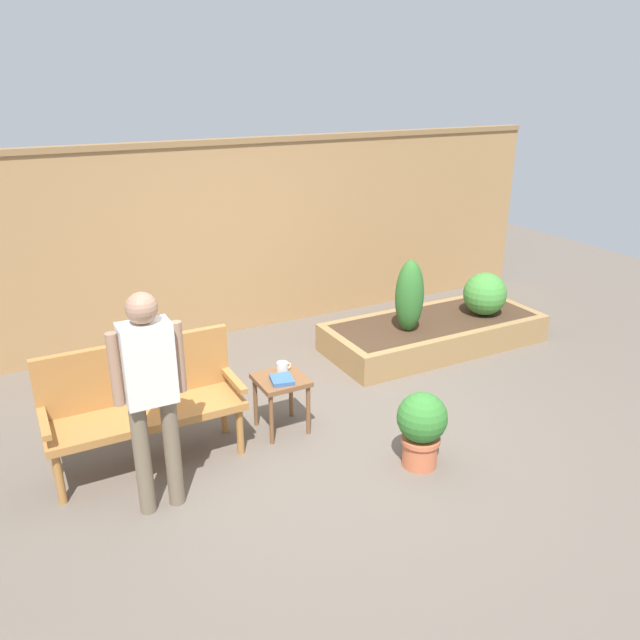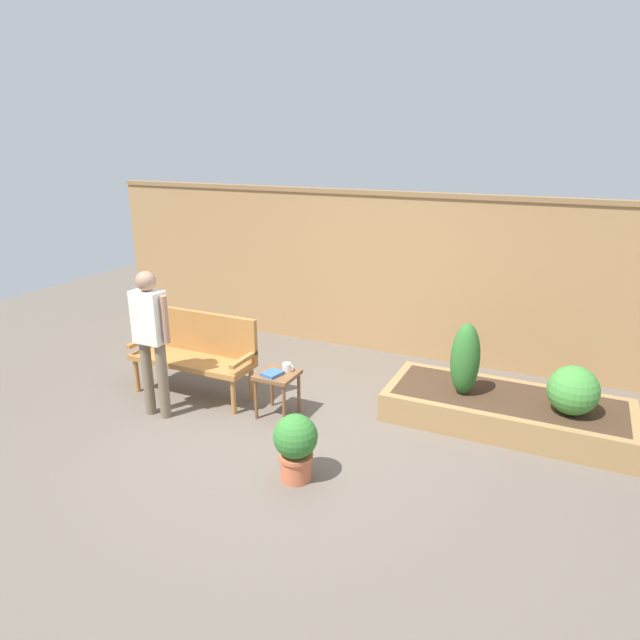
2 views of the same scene
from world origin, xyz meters
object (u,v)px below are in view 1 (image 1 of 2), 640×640
object	(u,v)px
side_table	(281,387)
shrub_far_corner	(485,294)
book_on_table	(282,380)
person_by_bench	(150,385)
potted_boxwood	(422,426)
shrub_near_bench	(409,296)
garden_bench	(142,396)
cup_on_table	(283,367)

from	to	relation	value
side_table	shrub_far_corner	xyz separation A→B (m)	(2.79, 0.71, 0.14)
book_on_table	person_by_bench	bearing A→B (deg)	-144.92
shrub_far_corner	book_on_table	bearing A→B (deg)	-164.55
potted_boxwood	shrub_near_bench	world-z (taller)	shrub_near_bench
potted_boxwood	side_table	bearing A→B (deg)	126.55
book_on_table	shrub_far_corner	bearing A→B (deg)	27.88
garden_bench	side_table	xyz separation A→B (m)	(1.10, -0.10, -0.15)
side_table	shrub_near_bench	xyz separation A→B (m)	(1.77, 0.71, 0.28)
book_on_table	potted_boxwood	world-z (taller)	potted_boxwood
garden_bench	book_on_table	distance (m)	1.09
person_by_bench	cup_on_table	bearing A→B (deg)	27.70
garden_bench	shrub_near_bench	xyz separation A→B (m)	(2.87, 0.61, 0.13)
cup_on_table	shrub_far_corner	world-z (taller)	shrub_far_corner
side_table	shrub_far_corner	bearing A→B (deg)	14.32
side_table	shrub_near_bench	size ratio (longest dim) A/B	0.64
cup_on_table	book_on_table	xyz separation A→B (m)	(-0.08, -0.17, -0.02)
garden_bench	shrub_near_bench	size ratio (longest dim) A/B	1.91
garden_bench	book_on_table	xyz separation A→B (m)	(1.08, -0.17, -0.05)
shrub_far_corner	cup_on_table	bearing A→B (deg)	-167.38
garden_bench	side_table	distance (m)	1.11
cup_on_table	person_by_bench	world-z (taller)	person_by_bench
shrub_near_bench	person_by_bench	xyz separation A→B (m)	(-2.92, -1.25, 0.26)
shrub_far_corner	potted_boxwood	bearing A→B (deg)	-141.19
side_table	person_by_bench	bearing A→B (deg)	-155.02
potted_boxwood	shrub_far_corner	bearing A→B (deg)	38.81
garden_bench	side_table	size ratio (longest dim) A/B	3.00
cup_on_table	person_by_bench	xyz separation A→B (m)	(-1.21, -0.64, 0.41)
side_table	person_by_bench	size ratio (longest dim) A/B	0.31
garden_bench	cup_on_table	bearing A→B (deg)	0.03
side_table	person_by_bench	distance (m)	1.38
garden_bench	shrub_near_bench	bearing A→B (deg)	12.04
garden_bench	potted_boxwood	bearing A→B (deg)	-30.41
garden_bench	book_on_table	size ratio (longest dim) A/B	7.40
book_on_table	potted_boxwood	bearing A→B (deg)	-38.27
shrub_near_bench	shrub_far_corner	world-z (taller)	shrub_near_bench
cup_on_table	potted_boxwood	world-z (taller)	potted_boxwood
shrub_far_corner	person_by_bench	distance (m)	4.15
cup_on_table	shrub_far_corner	xyz separation A→B (m)	(2.73, 0.61, 0.01)
side_table	person_by_bench	xyz separation A→B (m)	(-1.15, -0.54, 0.54)
potted_boxwood	shrub_far_corner	size ratio (longest dim) A/B	1.27
potted_boxwood	person_by_bench	xyz separation A→B (m)	(-1.86, 0.42, 0.59)
potted_boxwood	shrub_near_bench	bearing A→B (deg)	57.63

